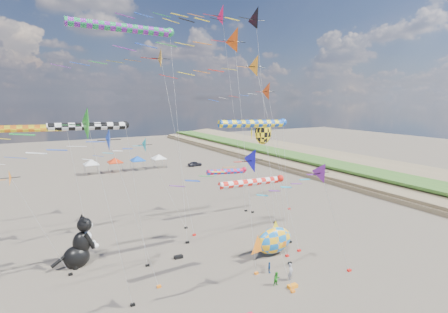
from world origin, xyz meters
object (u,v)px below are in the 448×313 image
(person_adult, at_px, (290,272))
(child_green, at_px, (277,279))
(cat_inflatable, at_px, (79,241))
(child_blue, at_px, (269,267))
(fish_inflatable, at_px, (274,240))
(parked_car, at_px, (195,164))

(person_adult, distance_m, child_green, 1.65)
(cat_inflatable, bearing_deg, person_adult, -45.09)
(cat_inflatable, xyz_separation_m, child_blue, (15.42, -10.20, -2.00))
(person_adult, height_order, child_green, person_adult)
(fish_inflatable, xyz_separation_m, child_blue, (-2.61, -2.87, -1.09))
(fish_inflatable, relative_size, child_blue, 5.37)
(cat_inflatable, distance_m, parked_car, 51.27)
(child_green, distance_m, child_blue, 2.29)
(person_adult, xyz_separation_m, child_green, (-1.63, -0.13, -0.19))
(person_adult, height_order, child_blue, person_adult)
(child_green, height_order, child_blue, child_green)
(child_green, bearing_deg, cat_inflatable, 139.71)
(child_blue, relative_size, parked_car, 0.31)
(parked_car, bearing_deg, child_green, 158.93)
(person_adult, bearing_deg, child_green, 155.74)
(person_adult, xyz_separation_m, child_blue, (-0.86, 2.03, -0.28))
(fish_inflatable, distance_m, parked_car, 49.99)
(child_green, bearing_deg, parked_car, 73.12)
(cat_inflatable, bearing_deg, child_blue, -41.66)
(person_adult, relative_size, parked_car, 0.47)
(person_adult, bearing_deg, fish_inflatable, 41.42)
(parked_car, bearing_deg, cat_inflatable, 138.87)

